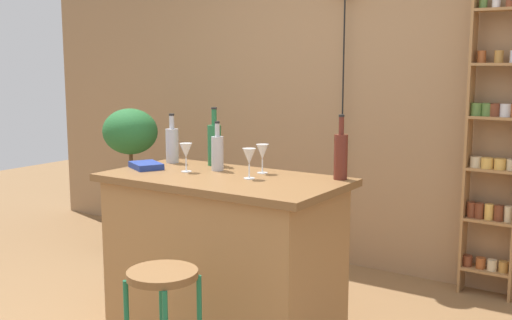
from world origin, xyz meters
name	(u,v)px	position (x,y,z in m)	size (l,w,h in m)	color
back_wall	(353,83)	(0.00, 1.95, 1.40)	(6.40, 0.10, 2.80)	#997551
kitchen_counter	(224,258)	(0.00, 0.30, 0.47)	(1.33, 0.71, 0.94)	#9E7042
bar_stool	(163,306)	(0.19, -0.41, 0.47)	(0.32, 0.32, 0.64)	#196642
spice_shelf	(494,147)	(1.07, 1.81, 1.01)	(0.34, 0.13, 2.05)	#9E7042
plant_stool	(133,227)	(-1.51, 1.12, 0.24)	(0.34, 0.34, 0.49)	#2D2823
potted_plant	(130,140)	(-1.51, 1.12, 0.95)	(0.45, 0.40, 0.71)	#935B3D
bottle_soda_blue	(214,143)	(-0.26, 0.57, 1.07)	(0.08, 0.08, 0.35)	#236638
bottle_sauce_amber	(341,155)	(0.57, 0.58, 1.07)	(0.07, 0.07, 0.35)	#5B2319
bottle_olive_oil	(172,144)	(-0.54, 0.51, 1.05)	(0.08, 0.08, 0.30)	#B2B2B7
bottle_vinegar	(217,152)	(-0.14, 0.43, 1.04)	(0.07, 0.07, 0.28)	#B2B2B7
wine_glass_left	(262,153)	(0.13, 0.50, 1.05)	(0.07, 0.07, 0.16)	silver
wine_glass_center	(186,151)	(-0.26, 0.30, 1.05)	(0.07, 0.07, 0.16)	silver
wine_glass_right	(249,157)	(0.16, 0.32, 1.05)	(0.07, 0.07, 0.16)	silver
cookbook	(146,166)	(-0.53, 0.25, 0.95)	(0.21, 0.15, 0.04)	navy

